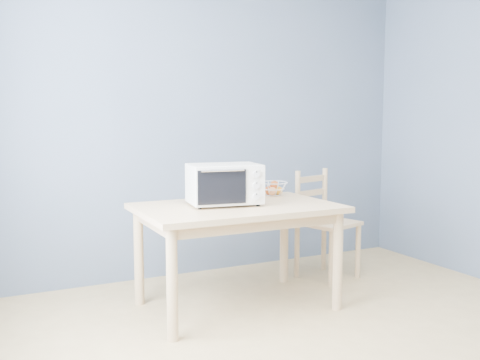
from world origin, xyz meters
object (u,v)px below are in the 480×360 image
dining_table (237,219)px  dining_chair (324,225)px  fruit_basket (273,188)px  toaster_oven (222,184)px

dining_table → dining_chair: 1.08m
fruit_basket → dining_table: bearing=-147.4°
fruit_basket → dining_chair: (0.54, 0.05, -0.35)m
dining_table → dining_chair: size_ratio=1.51×
fruit_basket → dining_chair: size_ratio=0.29×
dining_chair → fruit_basket: bearing=168.9°
dining_table → dining_chair: dining_chair is taller
dining_table → toaster_oven: (-0.10, 0.04, 0.26)m
fruit_basket → dining_chair: dining_chair is taller
dining_table → fruit_basket: bearing=32.6°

